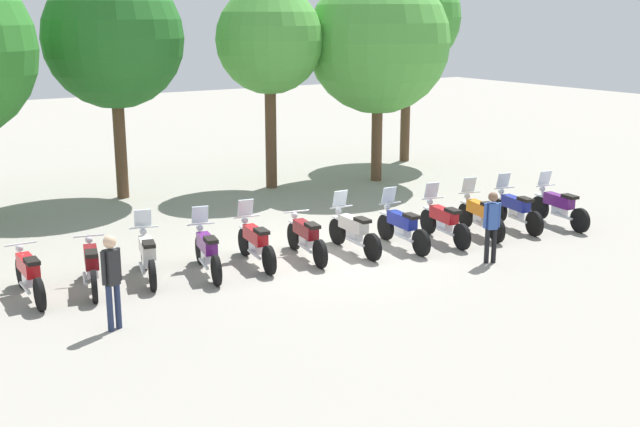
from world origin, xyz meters
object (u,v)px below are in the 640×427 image
at_px(person_1, 492,222).
at_px(tree_3, 269,41).
at_px(motorcycle_6, 353,231).
at_px(tree_4, 378,42).
at_px(motorcycle_0, 29,274).
at_px(person_0, 112,275).
at_px(motorcycle_1, 92,265).
at_px(motorcycle_7, 402,226).
at_px(motorcycle_8, 444,221).
at_px(motorcycle_10, 516,209).
at_px(motorcycle_11, 559,206).
at_px(tree_2, 114,39).
at_px(tree_5, 408,18).
at_px(motorcycle_5, 306,237).
at_px(motorcycle_2, 147,255).
at_px(motorcycle_4, 255,242).
at_px(motorcycle_3, 207,250).
at_px(motorcycle_9, 480,214).

distance_m(person_1, tree_3, 10.40).
height_order(motorcycle_6, tree_4, tree_4).
bearing_deg(motorcycle_0, person_0, -160.02).
bearing_deg(motorcycle_1, motorcycle_7, -83.88).
bearing_deg(person_1, motorcycle_7, -135.62).
height_order(motorcycle_0, motorcycle_1, same).
height_order(person_0, tree_4, tree_4).
distance_m(motorcycle_8, tree_4, 8.55).
height_order(person_1, tree_3, tree_3).
height_order(motorcycle_10, motorcycle_11, same).
xyz_separation_m(motorcycle_8, tree_2, (-5.03, 8.96, 4.24)).
bearing_deg(person_0, person_1, 67.19).
bearing_deg(motorcycle_6, tree_3, -11.64).
bearing_deg(tree_3, motorcycle_1, -139.79).
bearing_deg(tree_5, motorcycle_1, -150.71).
height_order(motorcycle_11, person_1, person_1).
bearing_deg(motorcycle_10, motorcycle_0, 94.36).
height_order(tree_4, tree_5, tree_5).
xyz_separation_m(motorcycle_5, motorcycle_7, (2.39, -0.50, 0.01)).
relative_size(motorcycle_2, motorcycle_4, 0.98).
distance_m(motorcycle_7, tree_5, 12.69).
xyz_separation_m(motorcycle_11, tree_5, (2.58, 9.76, 4.81)).
distance_m(motorcycle_4, tree_2, 9.16).
bearing_deg(tree_2, motorcycle_11, -47.58).
bearing_deg(motorcycle_2, motorcycle_0, 102.46).
relative_size(motorcycle_3, motorcycle_4, 0.99).
height_order(motorcycle_10, tree_3, tree_3).
bearing_deg(tree_5, motorcycle_7, -128.75).
height_order(motorcycle_2, motorcycle_6, same).
distance_m(motorcycle_6, person_0, 6.52).
height_order(motorcycle_8, motorcycle_10, same).
bearing_deg(tree_5, motorcycle_2, -148.68).
bearing_deg(motorcycle_1, motorcycle_10, -82.30).
bearing_deg(motorcycle_4, motorcycle_9, -90.60).
height_order(tree_3, tree_4, tree_4).
bearing_deg(tree_2, tree_3, -14.23).
xyz_separation_m(motorcycle_4, motorcycle_9, (5.97, -0.85, 0.00)).
bearing_deg(motorcycle_2, motorcycle_3, -93.80).
xyz_separation_m(motorcycle_2, motorcycle_9, (8.35, -1.20, 0.00)).
relative_size(motorcycle_2, tree_5, 0.29).
bearing_deg(person_1, motorcycle_10, 144.85).
bearing_deg(motorcycle_10, motorcycle_9, 97.43).
bearing_deg(tree_2, person_1, -66.42).
relative_size(motorcycle_11, tree_5, 0.30).
relative_size(motorcycle_8, motorcycle_11, 1.00).
height_order(motorcycle_0, motorcycle_11, motorcycle_11).
xyz_separation_m(motorcycle_2, motorcycle_6, (4.77, -0.74, 0.00)).
height_order(tree_2, tree_5, tree_5).
relative_size(motorcycle_0, motorcycle_1, 1.02).
bearing_deg(motorcycle_6, motorcycle_8, -97.75).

